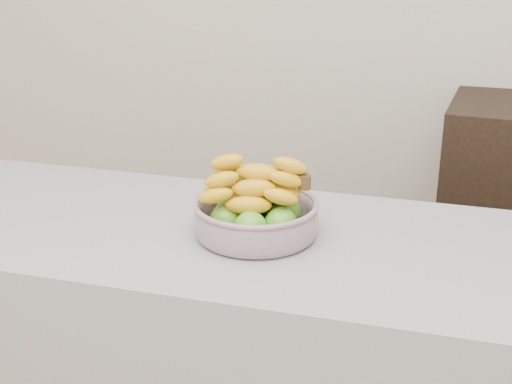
# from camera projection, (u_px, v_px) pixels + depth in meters

# --- Properties ---
(fruit_bowl) EXTENTS (0.27, 0.27, 0.16)m
(fruit_bowl) POSITION_uv_depth(u_px,v_px,m) (256.00, 213.00, 1.53)
(fruit_bowl) COLOR #A5B4C6
(fruit_bowl) RESTS_ON counter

